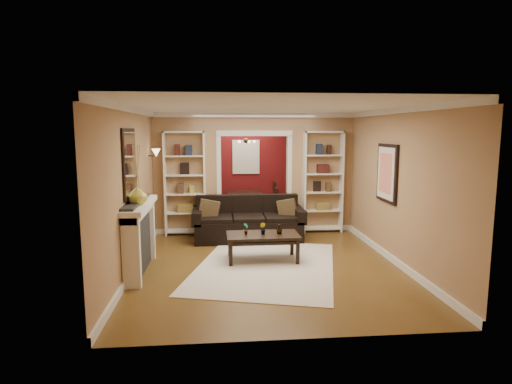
{
  "coord_description": "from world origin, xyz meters",
  "views": [
    {
      "loc": [
        -0.84,
        -8.44,
        2.32
      ],
      "look_at": [
        -0.14,
        -0.8,
        1.21
      ],
      "focal_mm": 30.0,
      "sensor_mm": 36.0,
      "label": 1
    }
  ],
  "objects": [
    {
      "name": "wall_right",
      "position": [
        2.25,
        0.0,
        1.35
      ],
      "size": [
        0.0,
        8.0,
        8.0
      ],
      "primitive_type": "plane",
      "rotation": [
        1.57,
        0.0,
        -1.57
      ],
      "color": "#A98059",
      "rests_on": "ground"
    },
    {
      "name": "vase",
      "position": [
        -2.09,
        -1.7,
        1.32
      ],
      "size": [
        0.33,
        0.33,
        0.32
      ],
      "primitive_type": "imported",
      "rotation": [
        0.0,
        0.0,
        -0.07
      ],
      "color": "#A9A236",
      "rests_on": "fireplace"
    },
    {
      "name": "sofa",
      "position": [
        -0.19,
        0.45,
        0.46
      ],
      "size": [
        2.35,
        1.01,
        0.92
      ],
      "primitive_type": "cube",
      "color": "black",
      "rests_on": "floor"
    },
    {
      "name": "area_rug",
      "position": [
        -0.03,
        -1.4,
        0.01
      ],
      "size": [
        3.02,
        3.66,
        0.01
      ],
      "primitive_type": "cube",
      "rotation": [
        0.0,
        0.0,
        -0.26
      ],
      "color": "silver",
      "rests_on": "floor"
    },
    {
      "name": "wall_back",
      "position": [
        0.0,
        4.0,
        1.35
      ],
      "size": [
        8.0,
        0.0,
        8.0
      ],
      "primitive_type": "plane",
      "rotation": [
        1.57,
        0.0,
        0.0
      ],
      "color": "#A98059",
      "rests_on": "ground"
    },
    {
      "name": "pillow_left",
      "position": [
        -1.02,
        0.43,
        0.65
      ],
      "size": [
        0.42,
        0.15,
        0.41
      ],
      "primitive_type": "cube",
      "rotation": [
        0.0,
        0.0,
        0.09
      ],
      "color": "brown",
      "rests_on": "sofa"
    },
    {
      "name": "mirror",
      "position": [
        -2.23,
        -1.5,
        1.8
      ],
      "size": [
        0.03,
        0.95,
        1.1
      ],
      "primitive_type": "cube",
      "color": "silver",
      "rests_on": "wall_left"
    },
    {
      "name": "red_back_panel",
      "position": [
        0.0,
        3.97,
        1.32
      ],
      "size": [
        4.44,
        0.04,
        2.64
      ],
      "primitive_type": "cube",
      "color": "maroon",
      "rests_on": "floor"
    },
    {
      "name": "dining_window",
      "position": [
        0.0,
        3.93,
        1.55
      ],
      "size": [
        0.78,
        0.03,
        0.98
      ],
      "primitive_type": "cube",
      "color": "#8CA5CC",
      "rests_on": "wall_back"
    },
    {
      "name": "dining_chair_ne",
      "position": [
        0.48,
        2.58,
        0.42
      ],
      "size": [
        0.47,
        0.47,
        0.85
      ],
      "primitive_type": "cube",
      "rotation": [
        0.0,
        0.0,
        -1.7
      ],
      "color": "black",
      "rests_on": "floor"
    },
    {
      "name": "dining_chair_sw",
      "position": [
        -0.62,
        3.18,
        0.41
      ],
      "size": [
        0.47,
        0.47,
        0.83
      ],
      "primitive_type": "cube",
      "rotation": [
        0.0,
        0.0,
        1.73
      ],
      "color": "black",
      "rests_on": "floor"
    },
    {
      "name": "chandelier",
      "position": [
        0.0,
        2.7,
        2.02
      ],
      "size": [
        0.5,
        0.5,
        0.3
      ],
      "primitive_type": "cube",
      "color": "#39241A",
      "rests_on": "ceiling"
    },
    {
      "name": "wall_sconce",
      "position": [
        -2.15,
        0.55,
        1.83
      ],
      "size": [
        0.18,
        0.18,
        0.22
      ],
      "primitive_type": "cube",
      "color": "#FFE0A5",
      "rests_on": "wall_left"
    },
    {
      "name": "ceiling",
      "position": [
        0.0,
        0.0,
        2.7
      ],
      "size": [
        8.0,
        8.0,
        0.0
      ],
      "primitive_type": "plane",
      "rotation": [
        3.14,
        0.0,
        0.0
      ],
      "color": "white",
      "rests_on": "ground"
    },
    {
      "name": "dining_chair_nw",
      "position": [
        -0.62,
        2.58,
        0.45
      ],
      "size": [
        0.52,
        0.52,
        0.9
      ],
      "primitive_type": "cube",
      "rotation": [
        0.0,
        0.0,
        1.75
      ],
      "color": "black",
      "rests_on": "floor"
    },
    {
      "name": "bookshelf_right",
      "position": [
        1.55,
        1.03,
        1.15
      ],
      "size": [
        0.9,
        0.3,
        2.3
      ],
      "primitive_type": "cube",
      "color": "white",
      "rests_on": "floor"
    },
    {
      "name": "bookshelf_left",
      "position": [
        -1.55,
        1.03,
        1.15
      ],
      "size": [
        0.9,
        0.3,
        2.3
      ],
      "primitive_type": "cube",
      "color": "white",
      "rests_on": "floor"
    },
    {
      "name": "wall_front",
      "position": [
        0.0,
        -4.0,
        1.35
      ],
      "size": [
        8.0,
        0.0,
        8.0
      ],
      "primitive_type": "plane",
      "rotation": [
        -1.57,
        0.0,
        0.0
      ],
      "color": "#A98059",
      "rests_on": "ground"
    },
    {
      "name": "fireplace",
      "position": [
        -2.09,
        -1.5,
        0.58
      ],
      "size": [
        0.32,
        1.7,
        1.16
      ],
      "primitive_type": "cube",
      "color": "white",
      "rests_on": "floor"
    },
    {
      "name": "pillow_right",
      "position": [
        0.64,
        0.43,
        0.64
      ],
      "size": [
        0.4,
        0.25,
        0.39
      ],
      "primitive_type": "cube",
      "rotation": [
        0.0,
        0.0,
        -0.4
      ],
      "color": "brown",
      "rests_on": "sofa"
    },
    {
      "name": "plant_left",
      "position": [
        -0.34,
        -1.06,
        0.59
      ],
      "size": [
        0.12,
        0.13,
        0.21
      ],
      "primitive_type": "imported",
      "rotation": [
        0.0,
        0.0,
        1.05
      ],
      "color": "#336626",
      "rests_on": "coffee_table"
    },
    {
      "name": "plant_right",
      "position": [
        0.25,
        -1.06,
        0.58
      ],
      "size": [
        0.15,
        0.15,
        0.19
      ],
      "primitive_type": "imported",
      "rotation": [
        0.0,
        0.0,
        4.08
      ],
      "color": "#336626",
      "rests_on": "coffee_table"
    },
    {
      "name": "dining_table",
      "position": [
        -0.07,
        2.88,
        0.3
      ],
      "size": [
        1.72,
        0.96,
        0.6
      ],
      "primitive_type": "imported",
      "rotation": [
        0.0,
        0.0,
        1.57
      ],
      "color": "black",
      "rests_on": "floor"
    },
    {
      "name": "floor",
      "position": [
        0.0,
        0.0,
        0.0
      ],
      "size": [
        8.0,
        8.0,
        0.0
      ],
      "primitive_type": "plane",
      "color": "brown",
      "rests_on": "ground"
    },
    {
      "name": "plant_center",
      "position": [
        -0.05,
        -1.06,
        0.59
      ],
      "size": [
        0.13,
        0.14,
        0.2
      ],
      "primitive_type": "imported",
      "rotation": [
        0.0,
        0.0,
        2.13
      ],
      "color": "#336626",
      "rests_on": "coffee_table"
    },
    {
      "name": "dining_chair_se",
      "position": [
        0.48,
        3.18,
        0.47
      ],
      "size": [
        0.62,
        0.62,
        0.95
      ],
      "primitive_type": "cube",
      "rotation": [
        0.0,
        0.0,
        -1.16
      ],
      "color": "black",
      "rests_on": "floor"
    },
    {
      "name": "framed_art",
      "position": [
        2.21,
        -1.0,
        1.55
      ],
      "size": [
        0.04,
        0.85,
        1.05
      ],
      "primitive_type": "cube",
      "color": "black",
      "rests_on": "wall_right"
    },
    {
      "name": "wall_left",
      "position": [
        -2.25,
        0.0,
        1.35
      ],
      "size": [
        0.0,
        8.0,
        8.0
      ],
      "primitive_type": "plane",
      "rotation": [
        1.57,
        0.0,
        1.57
      ],
      "color": "#A98059",
      "rests_on": "ground"
    },
    {
      "name": "coffee_table",
      "position": [
        -0.05,
        -1.06,
        0.24
      ],
      "size": [
        1.29,
        0.71,
        0.49
      ],
      "primitive_type": "cube",
      "rotation": [
        0.0,
        0.0,
        0.01
      ],
      "color": "black",
      "rests_on": "floor"
    },
    {
      "name": "partition_wall",
      "position": [
        0.0,
        1.2,
        1.35
      ],
      "size": [
        4.5,
        0.15,
        2.7
      ],
      "primitive_type": "cube",
      "color": "#A98059",
      "rests_on": "floor"
    }
  ]
}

